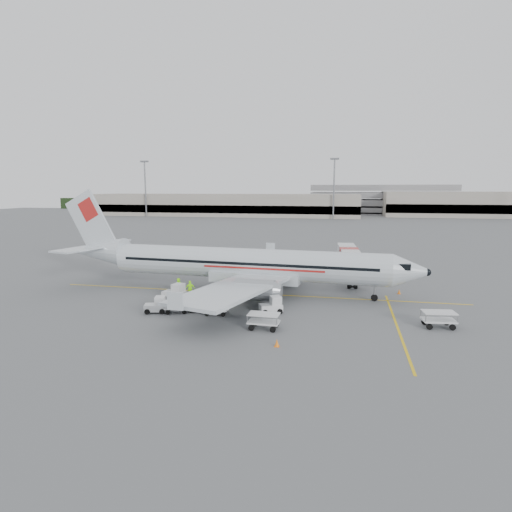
% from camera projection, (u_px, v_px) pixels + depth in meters
% --- Properties ---
extents(ground, '(360.00, 360.00, 0.00)m').
position_uv_depth(ground, '(252.00, 294.00, 45.93)').
color(ground, '#56595B').
extents(stripe_lead, '(44.00, 0.20, 0.01)m').
position_uv_depth(stripe_lead, '(252.00, 294.00, 45.93)').
color(stripe_lead, yellow).
rests_on(stripe_lead, ground).
extents(stripe_cross, '(0.20, 20.00, 0.01)m').
position_uv_depth(stripe_cross, '(397.00, 325.00, 35.35)').
color(stripe_cross, yellow).
rests_on(stripe_cross, ground).
extents(terminal_west, '(110.00, 22.00, 9.00)m').
position_uv_depth(terminal_west, '(225.00, 205.00, 179.02)').
color(terminal_west, gray).
rests_on(terminal_west, ground).
extents(terminal_east, '(90.00, 26.00, 10.00)m').
position_uv_depth(terminal_east, '(500.00, 204.00, 171.14)').
color(terminal_east, gray).
rests_on(terminal_east, ground).
extents(parking_garage, '(62.00, 24.00, 14.00)m').
position_uv_depth(parking_garage, '(381.00, 198.00, 194.46)').
color(parking_garage, slate).
rests_on(parking_garage, ground).
extents(treeline, '(300.00, 3.00, 6.00)m').
position_uv_depth(treeline, '(327.00, 205.00, 214.65)').
color(treeline, black).
rests_on(treeline, ground).
extents(mast_west, '(3.20, 1.20, 22.00)m').
position_uv_depth(mast_west, '(145.00, 189.00, 172.49)').
color(mast_west, slate).
rests_on(mast_west, ground).
extents(mast_center, '(3.20, 1.20, 22.00)m').
position_uv_depth(mast_center, '(334.00, 189.00, 157.28)').
color(mast_center, slate).
rests_on(mast_center, ground).
extents(aircraft, '(41.37, 33.40, 10.88)m').
position_uv_depth(aircraft, '(247.00, 243.00, 45.58)').
color(aircraft, silver).
rests_on(aircraft, ground).
extents(jet_bridge, '(4.02, 15.06, 3.91)m').
position_uv_depth(jet_bridge, '(349.00, 263.00, 53.28)').
color(jet_bridge, silver).
rests_on(jet_bridge, ground).
extents(belt_loader, '(5.07, 2.65, 2.61)m').
position_uv_depth(belt_loader, '(207.00, 298.00, 38.87)').
color(belt_loader, silver).
rests_on(belt_loader, ground).
extents(tug_fore, '(2.30, 1.89, 1.54)m').
position_uv_depth(tug_fore, '(271.00, 305.00, 38.67)').
color(tug_fore, silver).
rests_on(tug_fore, ground).
extents(tug_mid, '(2.40, 1.62, 1.71)m').
position_uv_depth(tug_mid, '(174.00, 292.00, 43.21)').
color(tug_mid, silver).
rests_on(tug_mid, ground).
extents(tug_aft, '(2.17, 1.60, 1.50)m').
position_uv_depth(tug_aft, '(155.00, 305.00, 38.81)').
color(tug_aft, silver).
rests_on(tug_aft, ground).
extents(cart_loaded_a, '(2.21, 1.43, 1.10)m').
position_uv_depth(cart_loaded_a, '(216.00, 309.00, 38.18)').
color(cart_loaded_a, silver).
rests_on(cart_loaded_a, ground).
extents(cart_loaded_b, '(2.40, 1.88, 1.10)m').
position_uv_depth(cart_loaded_b, '(176.00, 307.00, 38.83)').
color(cart_loaded_b, silver).
rests_on(cart_loaded_b, ground).
extents(cart_empty_a, '(2.53, 1.54, 1.30)m').
position_uv_depth(cart_empty_a, '(264.00, 321.00, 34.25)').
color(cart_empty_a, silver).
rests_on(cart_empty_a, ground).
extents(cart_empty_b, '(2.73, 1.82, 1.34)m').
position_uv_depth(cart_empty_b, '(439.00, 319.00, 34.65)').
color(cart_empty_b, silver).
rests_on(cart_empty_b, ground).
extents(cone_nose, '(0.34, 0.34, 0.55)m').
position_uv_depth(cone_nose, '(399.00, 291.00, 45.80)').
color(cone_nose, orange).
rests_on(cone_nose, ground).
extents(cone_port, '(0.41, 0.41, 0.68)m').
position_uv_depth(cone_port, '(313.00, 277.00, 53.27)').
color(cone_port, orange).
rests_on(cone_port, ground).
extents(cone_stbd, '(0.35, 0.35, 0.58)m').
position_uv_depth(cone_stbd, '(277.00, 343.00, 30.49)').
color(cone_stbd, orange).
rests_on(cone_stbd, ground).
extents(crew_a, '(0.70, 0.50, 1.77)m').
position_uv_depth(crew_a, '(222.00, 289.00, 44.46)').
color(crew_a, '#A3F612').
rests_on(crew_a, ground).
extents(crew_b, '(1.01, 0.95, 1.66)m').
position_uv_depth(crew_b, '(179.00, 286.00, 45.92)').
color(crew_b, '#A3F612').
rests_on(crew_b, ground).
extents(crew_c, '(1.16, 1.39, 1.86)m').
position_uv_depth(crew_c, '(212.00, 295.00, 41.52)').
color(crew_c, '#A3F612').
rests_on(crew_c, ground).
extents(crew_d, '(1.05, 0.74, 1.66)m').
position_uv_depth(crew_d, '(190.00, 289.00, 44.72)').
color(crew_d, '#A3F612').
rests_on(crew_d, ground).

